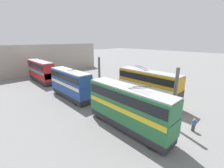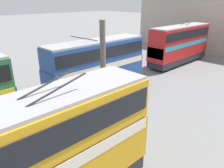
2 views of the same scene
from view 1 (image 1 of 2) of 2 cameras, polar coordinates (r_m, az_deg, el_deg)
The scene contains 12 objects.
ground_plane at distance 20.17m, azimuth 20.45°, elevation -14.27°, with size 240.00×240.00×0.00m, color slate.
depot_back_wall at distance 49.36m, azimuth -24.35°, elevation 8.56°, with size 0.50×36.00×8.64m.
support_column_near at distance 18.55m, azimuth 22.65°, elevation -5.44°, with size 0.69×0.69×7.13m.
support_column_far at distance 26.65m, azimuth -4.80°, elevation 2.31°, with size 0.69×0.69×7.13m.
bus_left_far at distance 25.00m, azimuth 13.52°, elevation -0.23°, with size 10.71×2.54×5.82m.
bus_right_near at distance 17.03m, azimuth 6.13°, elevation -8.17°, with size 10.88×2.54×5.69m.
bus_right_mid at distance 27.00m, azimuth -15.62°, elevation 0.56°, with size 10.06×2.54×5.57m.
bus_right_far at distance 40.12m, azimuth -25.51°, elevation 4.82°, with size 11.12×2.54×5.72m.
person_aisle_midway at distance 21.51m, azimuth 17.18°, elevation -9.34°, with size 0.43×0.48×1.62m.
person_aisle_foreground at distance 19.68m, azimuth 28.67°, elevation -13.41°, with size 0.47×0.47×1.57m.
person_by_left_row at distance 21.73m, azimuth 19.82°, elevation -8.99°, with size 0.47×0.36×1.82m.
oil_drum at distance 23.97m, azimuth 11.94°, elevation -7.25°, with size 0.56×0.56×0.89m.
Camera 1 is at (-7.05, 16.03, 10.00)m, focal length 24.00 mm.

